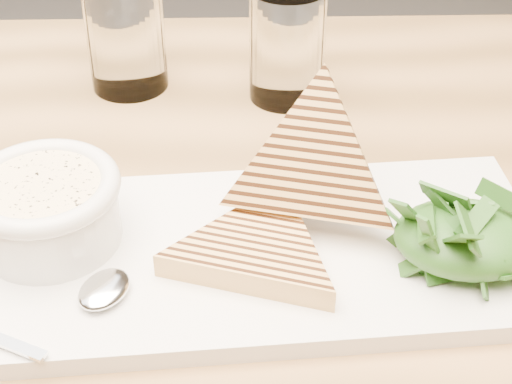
{
  "coord_description": "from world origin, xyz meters",
  "views": [
    {
      "loc": [
        0.17,
        -0.42,
        1.15
      ],
      "look_at": [
        0.15,
        0.04,
        0.81
      ],
      "focal_mm": 55.0,
      "sensor_mm": 36.0,
      "label": 1
    }
  ],
  "objects_px": {
    "soup_bowl": "(48,217)",
    "glass_far": "(287,45)",
    "table_top": "(150,277)",
    "platter": "(255,254)",
    "glass_near": "(125,32)"
  },
  "relations": [
    {
      "from": "table_top",
      "to": "glass_far",
      "type": "bearing_deg",
      "value": 68.18
    },
    {
      "from": "glass_near",
      "to": "glass_far",
      "type": "xyz_separation_m",
      "value": [
        0.16,
        -0.01,
        -0.0
      ]
    },
    {
      "from": "platter",
      "to": "soup_bowl",
      "type": "height_order",
      "value": "soup_bowl"
    },
    {
      "from": "platter",
      "to": "glass_near",
      "type": "relative_size",
      "value": 3.66
    },
    {
      "from": "table_top",
      "to": "platter",
      "type": "xyz_separation_m",
      "value": [
        0.08,
        -0.0,
        0.03
      ]
    },
    {
      "from": "glass_far",
      "to": "soup_bowl",
      "type": "bearing_deg",
      "value": -124.45
    },
    {
      "from": "platter",
      "to": "soup_bowl",
      "type": "bearing_deg",
      "value": 179.44
    },
    {
      "from": "table_top",
      "to": "glass_far",
      "type": "xyz_separation_m",
      "value": [
        0.1,
        0.24,
        0.08
      ]
    },
    {
      "from": "platter",
      "to": "glass_far",
      "type": "bearing_deg",
      "value": 85.77
    },
    {
      "from": "table_top",
      "to": "platter",
      "type": "distance_m",
      "value": 0.08
    },
    {
      "from": "table_top",
      "to": "glass_far",
      "type": "height_order",
      "value": "glass_far"
    },
    {
      "from": "soup_bowl",
      "to": "glass_far",
      "type": "bearing_deg",
      "value": 55.55
    },
    {
      "from": "glass_near",
      "to": "glass_far",
      "type": "relative_size",
      "value": 1.05
    },
    {
      "from": "table_top",
      "to": "soup_bowl",
      "type": "bearing_deg",
      "value": 179.83
    },
    {
      "from": "table_top",
      "to": "platter",
      "type": "height_order",
      "value": "platter"
    }
  ]
}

